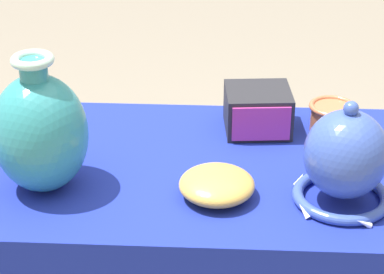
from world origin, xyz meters
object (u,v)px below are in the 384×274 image
at_px(bowl_shallow_ochre, 217,185).
at_px(vase_tall_bulbous, 40,132).
at_px(mosaic_tile_box, 258,110).
at_px(cup_wide_terracotta, 332,116).
at_px(vase_dome_bell, 345,160).

bearing_deg(bowl_shallow_ochre, vase_tall_bulbous, 176.81).
relative_size(mosaic_tile_box, bowl_shallow_ochre, 1.06).
relative_size(mosaic_tile_box, cup_wide_terracotta, 1.47).
height_order(mosaic_tile_box, bowl_shallow_ochre, mosaic_tile_box).
relative_size(vase_tall_bulbous, cup_wide_terracotta, 2.65).
xyz_separation_m(vase_tall_bulbous, cup_wide_terracotta, (0.61, 0.28, -0.09)).
relative_size(vase_tall_bulbous, mosaic_tile_box, 1.80).
bearing_deg(vase_dome_bell, vase_tall_bulbous, 177.85).
relative_size(vase_dome_bell, bowl_shallow_ochre, 1.45).
height_order(mosaic_tile_box, cup_wide_terracotta, mosaic_tile_box).
xyz_separation_m(vase_tall_bulbous, bowl_shallow_ochre, (0.35, -0.02, -0.10)).
xyz_separation_m(cup_wide_terracotta, bowl_shallow_ochre, (-0.26, -0.30, -0.01)).
relative_size(vase_dome_bell, mosaic_tile_box, 1.38).
bearing_deg(mosaic_tile_box, vase_tall_bulbous, -152.89).
bearing_deg(vase_dome_bell, cup_wide_terracotta, 87.69).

